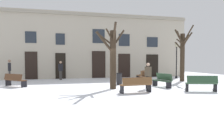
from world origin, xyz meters
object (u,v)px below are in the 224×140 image
(streetlamp, at_px, (177,56))
(bench_back_to_back_left, at_px, (136,85))
(bench_near_center_tree, at_px, (162,80))
(bench_far_corner, at_px, (201,83))
(tree_center, at_px, (112,56))
(bench_near_lamp, at_px, (15,80))
(litter_bin, at_px, (119,79))
(person_strolling, at_px, (148,75))
(person_near_bench, at_px, (61,69))
(tree_near_facade, at_px, (182,54))
(bench_facing_shops, at_px, (142,75))
(person_crossing_plaza, at_px, (9,69))
(bench_back_to_back_right, at_px, (145,77))

(streetlamp, bearing_deg, bench_back_to_back_left, -132.42)
(bench_back_to_back_left, xyz_separation_m, bench_near_center_tree, (2.65, 2.01, 0.01))
(bench_far_corner, bearing_deg, tree_center, -9.64)
(tree_center, relative_size, bench_near_lamp, 2.39)
(litter_bin, bearing_deg, person_strolling, -67.54)
(bench_back_to_back_left, height_order, bench_near_lamp, bench_near_lamp)
(litter_bin, distance_m, bench_far_corner, 5.76)
(bench_near_lamp, bearing_deg, person_near_bench, -79.47)
(bench_near_center_tree, distance_m, person_near_bench, 9.66)
(tree_near_facade, distance_m, bench_facing_shops, 4.06)
(tree_center, bearing_deg, bench_near_center_tree, 1.64)
(tree_center, bearing_deg, bench_far_corner, -27.86)
(bench_far_corner, bearing_deg, bench_near_lamp, -8.19)
(litter_bin, height_order, bench_near_center_tree, bench_near_center_tree)
(person_crossing_plaza, bearing_deg, bench_back_to_back_left, -153.12)
(litter_bin, bearing_deg, person_near_bench, 127.54)
(tree_near_facade, distance_m, bench_back_to_back_right, 4.08)
(tree_center, relative_size, bench_far_corner, 2.21)
(tree_near_facade, bearing_deg, bench_far_corner, -113.00)
(bench_back_to_back_right, bearing_deg, bench_facing_shops, 165.72)
(tree_center, bearing_deg, bench_facing_shops, 52.57)
(tree_near_facade, xyz_separation_m, bench_near_center_tree, (-3.55, -3.20, -1.87))
(bench_back_to_back_right, relative_size, person_near_bench, 0.95)
(litter_bin, bearing_deg, person_crossing_plaza, 149.15)
(tree_near_facade, height_order, bench_near_lamp, tree_near_facade)
(bench_back_to_back_left, bearing_deg, streetlamp, -138.10)
(bench_near_center_tree, bearing_deg, person_strolling, -73.81)
(bench_back_to_back_right, bearing_deg, person_crossing_plaza, -107.89)
(bench_back_to_back_left, height_order, person_crossing_plaza, person_crossing_plaza)
(bench_back_to_back_left, bearing_deg, bench_near_lamp, -40.32)
(person_crossing_plaza, bearing_deg, litter_bin, -135.72)
(tree_center, bearing_deg, bench_back_to_back_right, 40.30)
(tree_center, bearing_deg, bench_near_lamp, 154.71)
(bench_near_lamp, bearing_deg, bench_facing_shops, -119.20)
(litter_bin, distance_m, person_strolling, 2.88)
(person_crossing_plaza, relative_size, person_strolling, 1.13)
(litter_bin, bearing_deg, bench_far_corner, -52.30)
(tree_center, height_order, bench_near_lamp, tree_center)
(litter_bin, height_order, person_crossing_plaza, person_crossing_plaza)
(bench_facing_shops, distance_m, person_near_bench, 7.42)
(bench_back_to_back_left, distance_m, bench_near_center_tree, 3.33)
(bench_far_corner, bearing_deg, bench_back_to_back_left, 10.26)
(bench_far_corner, relative_size, bench_near_center_tree, 1.05)
(tree_near_facade, height_order, bench_facing_shops, tree_near_facade)
(person_near_bench, bearing_deg, bench_facing_shops, -61.61)
(bench_back_to_back_left, bearing_deg, tree_near_facade, -145.64)
(bench_back_to_back_right, distance_m, person_crossing_plaza, 11.38)
(person_crossing_plaza, bearing_deg, bench_facing_shops, -111.98)
(tree_center, bearing_deg, person_crossing_plaza, 135.43)
(bench_facing_shops, bearing_deg, bench_far_corner, 40.01)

